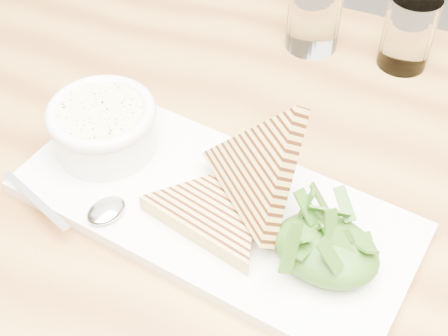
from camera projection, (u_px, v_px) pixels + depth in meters
The scene contains 14 objects.
table_top at pixel (259, 196), 0.69m from camera, with size 1.12×0.74×0.04m, color #A57837.
table_leg_bl at pixel (118, 118), 1.33m from camera, with size 0.06×0.06×0.71m, color #A57837.
platter at pixel (214, 208), 0.64m from camera, with size 0.41×0.19×0.02m, color white.
soup_bowl at pixel (105, 132), 0.68m from camera, with size 0.11×0.11×0.04m, color white.
soup at pixel (101, 114), 0.66m from camera, with size 0.09×0.09×0.01m, color beige.
bowl_rim at pixel (101, 112), 0.66m from camera, with size 0.12×0.12×0.01m, color white.
sandwich_flat at pixel (216, 210), 0.62m from camera, with size 0.16×0.16×0.02m, color tan, non-canonical shape.
sandwich_lean at pixel (257, 170), 0.60m from camera, with size 0.16×0.16×0.09m, color tan, non-canonical shape.
salad_base at pixel (327, 249), 0.58m from camera, with size 0.10×0.08×0.04m, color #1B3D11.
arugula_pile at pixel (328, 245), 0.57m from camera, with size 0.11×0.10×0.05m, color #3D6F1B, non-canonical shape.
spoon_bowl at pixel (106, 210), 0.62m from camera, with size 0.03×0.04×0.01m, color silver.
spoon_handle at pixel (35, 200), 0.64m from camera, with size 0.11×0.01×0.00m, color silver.
glass_near at pixel (315, 11), 0.81m from camera, with size 0.07×0.07×0.11m, color white.
glass_far at pixel (409, 32), 0.79m from camera, with size 0.06×0.06×0.10m, color white.
Camera 1 is at (0.02, -0.39, 1.26)m, focal length 50.00 mm.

